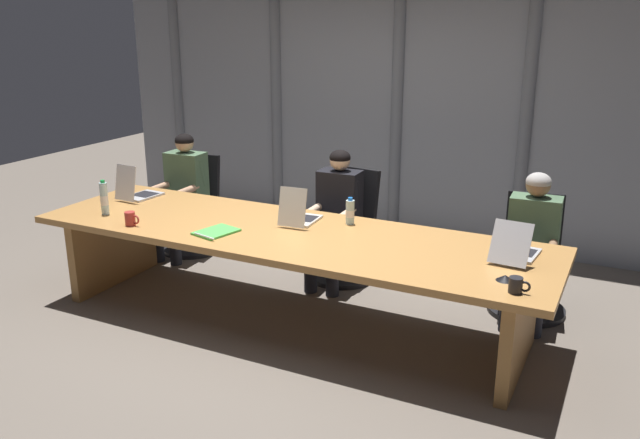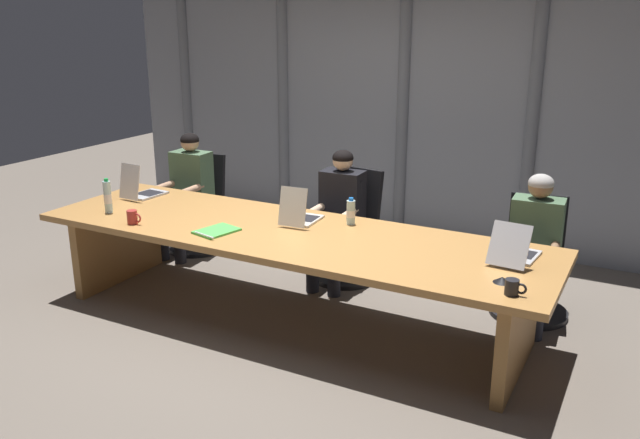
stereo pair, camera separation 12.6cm
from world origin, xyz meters
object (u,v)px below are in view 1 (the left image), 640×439
coffee_mug_far (516,285)px  office_chair_left_mid (345,238)px  laptop_left_mid (300,216)px  coffee_mug_near (131,219)px  conference_mic_left_side (505,278)px  office_chair_left_end (193,215)px  water_bottle_primary (104,199)px  laptop_left_end (138,192)px  person_left_end (182,188)px  spiral_notepad (216,232)px  water_bottle_secondary (350,212)px  person_left_mid (335,211)px  laptop_center (516,250)px  person_center (532,239)px  office_chair_center (530,269)px

coffee_mug_far → office_chair_left_mid: bearing=140.3°
laptop_left_mid → coffee_mug_near: bearing=115.3°
coffee_mug_far → conference_mic_left_side: bearing=120.8°
office_chair_left_end → water_bottle_primary: (0.14, -1.29, 0.51)m
laptop_left_end → person_left_end: 0.66m
laptop_left_mid → coffee_mug_far: laptop_left_mid is taller
person_left_end → spiral_notepad: 1.65m
laptop_left_mid → water_bottle_secondary: laptop_left_mid is taller
person_left_mid → spiral_notepad: (-0.44, -1.13, 0.08)m
coffee_mug_near → office_chair_left_end: bearing=110.1°
coffee_mug_far → coffee_mug_near: bearing=-179.8°
laptop_center → water_bottle_secondary: laptop_center is taller
laptop_left_end → laptop_left_mid: bearing=-85.9°
laptop_left_end → water_bottle_primary: bearing=-165.5°
water_bottle_primary → laptop_left_mid: bearing=17.7°
laptop_left_mid → person_left_mid: 0.66m
water_bottle_secondary → coffee_mug_near: (-1.47, -0.77, -0.04)m
spiral_notepad → coffee_mug_far: bearing=10.6°
laptop_left_mid → spiral_notepad: 0.65m
coffee_mug_far → conference_mic_left_side: size_ratio=1.14×
laptop_left_mid → person_center: 1.75m
person_left_mid → coffee_mug_far: bearing=52.3°
laptop_left_mid → office_chair_center: laptop_left_mid is taller
person_left_mid → coffee_mug_near: bearing=-43.2°
office_chair_left_end → office_chair_center: 3.25m
person_center → coffee_mug_near: (-2.74, -1.27, 0.14)m
office_chair_center → coffee_mug_near: 3.11m
coffee_mug_far → office_chair_left_end: bearing=157.2°
office_chair_center → person_center: bearing=-3.3°
laptop_left_mid → person_center: person_center is taller
laptop_center → person_left_mid: size_ratio=0.39×
person_center → water_bottle_secondary: bearing=-72.1°
laptop_left_end → spiral_notepad: bearing=-108.5°
office_chair_left_mid → office_chair_center: office_chair_left_mid is taller
conference_mic_left_side → spiral_notepad: conference_mic_left_side is taller
office_chair_center → office_chair_left_mid: bearing=-98.6°
office_chair_center → conference_mic_left_side: office_chair_center is taller
laptop_left_end → office_chair_left_end: 0.92m
office_chair_left_mid → water_bottle_secondary: (0.33, -0.66, 0.46)m
water_bottle_primary → coffee_mug_far: water_bottle_primary is taller
coffee_mug_far → spiral_notepad: (-2.17, 0.12, -0.04)m
person_left_end → person_left_mid: size_ratio=1.01×
office_chair_center → spiral_notepad: bearing=-66.3°
office_chair_left_mid → office_chair_center: bearing=98.4°
person_left_mid → coffee_mug_far: size_ratio=9.25×
person_center → spiral_notepad: 2.35m
water_bottle_primary → coffee_mug_near: (0.38, -0.14, -0.08)m
water_bottle_primary → spiral_notepad: 1.07m
office_chair_left_end → coffee_mug_far: size_ratio=7.37×
person_center → coffee_mug_near: person_center is taller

